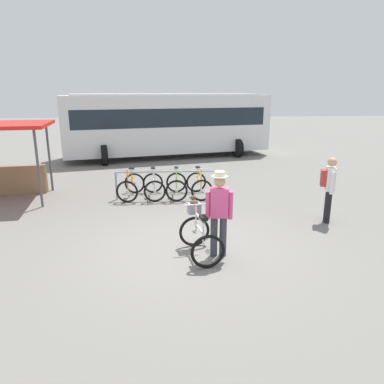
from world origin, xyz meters
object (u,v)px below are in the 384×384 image
Objects in this scene: racked_bike_orange at (131,186)px; racked_bike_white at (154,186)px; person_with_featured_bike at (219,211)px; racked_bike_lime at (176,185)px; pedestrian_with_backpack at (329,186)px; racked_bike_yellow at (199,185)px; featured_bicycle at (199,231)px; bus_distant at (168,122)px; market_stall at (0,153)px.

racked_bike_orange is 1.05× the size of racked_bike_white.
racked_bike_white is 4.51m from person_with_featured_bike.
person_with_featured_bike is (0.62, -4.26, 0.58)m from racked_bike_lime.
racked_bike_lime is at bearing 144.81° from pedestrian_with_backpack.
racked_bike_white is 0.66× the size of person_with_featured_bike.
racked_bike_white is 1.40m from racked_bike_yellow.
racked_bike_white is at bearing 178.59° from racked_bike_lime.
person_with_featured_bike reaches higher than racked_bike_lime.
featured_bicycle is 0.76× the size of pedestrian_with_backpack.
racked_bike_lime is 0.90× the size of featured_bicycle.
racked_bike_yellow is 7.44m from bus_distant.
person_with_featured_bike is at bearing -91.14° from racked_bike_yellow.
featured_bicycle is 0.12× the size of bus_distant.
racked_bike_lime is 7.38m from bus_distant.
featured_bicycle is at bearing -96.32° from racked_bike_yellow.
racked_bike_yellow is 6.10m from market_stall.
racked_bike_white is 4.73m from market_stall.
featured_bicycle is at bearing -39.49° from market_stall.
racked_bike_yellow is at bearing -4.29° from market_stall.
racked_bike_yellow is at bearing 139.07° from pedestrian_with_backpack.
featured_bicycle is 11.46m from bus_distant.
racked_bike_white and racked_bike_lime have the same top height.
bus_distant is 3.09× the size of market_stall.
racked_bike_orange is 4.48m from featured_bicycle.
bus_distant is at bearing 84.87° from racked_bike_white.
person_with_featured_bike is 1.05× the size of pedestrian_with_backpack.
pedestrian_with_backpack is at bearing -27.30° from racked_bike_orange.
featured_bicycle is at bearing -86.62° from racked_bike_lime.
racked_bike_lime is at bearing -89.61° from bus_distant.
racked_bike_lime is 0.65× the size of person_with_featured_bike.
racked_bike_white is at bearing 149.23° from pedestrian_with_backpack.
racked_bike_white is 7.39m from bus_distant.
person_with_featured_bike reaches higher than pedestrian_with_backpack.
person_with_featured_bike reaches higher than racked_bike_white.
featured_bicycle is at bearing 161.70° from person_with_featured_bike.
racked_bike_yellow is 0.11× the size of bus_distant.
featured_bicycle is at bearing -68.47° from racked_bike_orange.
pedestrian_with_backpack reaches higher than racked_bike_white.
racked_bike_yellow is 4.14m from featured_bicycle.
pedestrian_with_backpack reaches higher than racked_bike_lime.
person_with_featured_bike is 11.55m from bus_distant.
market_stall is (-5.91, 4.69, 0.45)m from person_with_featured_bike.
pedestrian_with_backpack is at bearing -18.56° from market_stall.
featured_bicycle reaches higher than racked_bike_lime.
market_stall is at bearing 161.44° from pedestrian_with_backpack.
racked_bike_white is 0.11× the size of bus_distant.
person_with_featured_bike is at bearing -38.41° from market_stall.
racked_bike_lime is at bearing -1.41° from racked_bike_orange.
bus_distant is (-0.67, 11.51, 0.79)m from person_with_featured_bike.
racked_bike_white is at bearing 102.81° from featured_bicycle.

